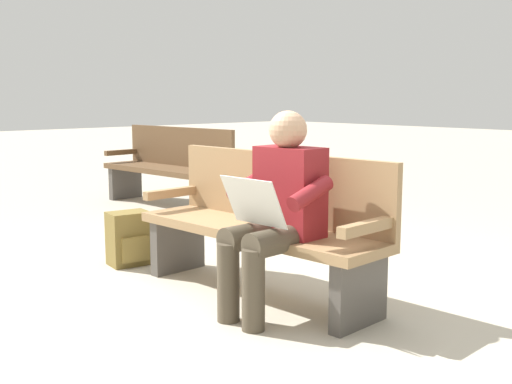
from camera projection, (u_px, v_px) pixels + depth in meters
ground_plane at (256, 295)px, 4.08m from camera, size 40.00×40.00×0.00m
bench_near at (264, 223)px, 4.06m from camera, size 1.82×0.57×0.90m
person_seated at (277, 208)px, 3.65m from camera, size 0.58×0.59×1.18m
backpack at (129, 239)px, 4.79m from camera, size 0.29×0.32×0.40m
bench_far at (170, 166)px, 7.35m from camera, size 1.83×0.60×0.90m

